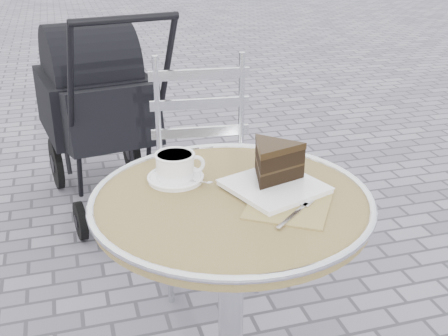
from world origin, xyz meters
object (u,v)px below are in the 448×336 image
object	(u,v)px
cake_plate_set	(274,167)
baby_stroller	(100,114)
cafe_table	(231,253)
bistro_chair	(203,143)
cappuccino_set	(176,168)

from	to	relation	value
cake_plate_set	baby_stroller	world-z (taller)	baby_stroller
cafe_table	cake_plate_set	size ratio (longest dim) A/B	2.03
bistro_chair	baby_stroller	xyz separation A→B (m)	(-0.35, 0.74, -0.08)
cafe_table	baby_stroller	bearing A→B (deg)	98.06
cafe_table	cappuccino_set	bearing A→B (deg)	128.46
cappuccino_set	baby_stroller	size ratio (longest dim) A/B	0.15
cappuccino_set	bistro_chair	distance (m)	0.75
cake_plate_set	cafe_table	bearing A→B (deg)	175.83
cappuccino_set	bistro_chair	bearing A→B (deg)	75.61
cafe_table	baby_stroller	size ratio (longest dim) A/B	0.70
cappuccino_set	cake_plate_set	xyz separation A→B (m)	(0.24, -0.11, 0.02)
bistro_chair	cafe_table	bearing A→B (deg)	-92.89
cappuccino_set	baby_stroller	distance (m)	1.45
cake_plate_set	bistro_chair	world-z (taller)	bistro_chair
bistro_chair	baby_stroller	bearing A→B (deg)	121.83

